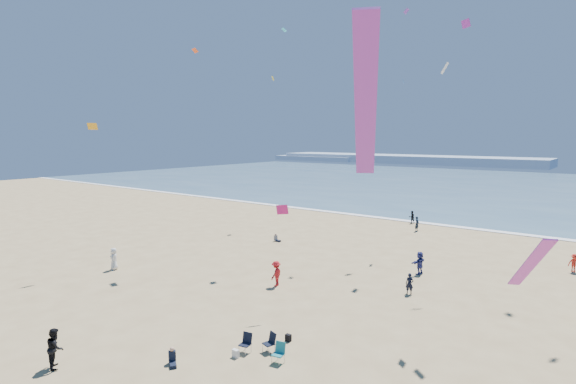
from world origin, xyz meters
The scene contains 10 objects.
ocean centered at (0.00, 95.00, 0.03)m, with size 220.00×100.00×0.06m, color #476B84.
surf_line centered at (0.00, 45.00, 0.04)m, with size 220.00×1.20×0.08m, color white.
headland_far centered at (-60.00, 170.00, 1.60)m, with size 110.00×20.00×3.20m, color #7A8EA8.
headland_near centered at (-100.00, 165.00, 1.00)m, with size 40.00×14.00×2.00m, color #7A8EA8.
standing_flyers centered at (1.32, 14.09, 0.87)m, with size 32.87×54.09×1.93m.
seated_group centered at (1.57, 4.98, 0.42)m, with size 27.54×34.42×0.84m.
chair_cluster centered at (1.96, 6.03, 0.50)m, with size 2.70×1.53×1.00m.
white_tote centered at (0.93, 5.08, 0.20)m, with size 0.35×0.20×0.40m, color silver.
black_backpack centered at (1.95, 8.09, 0.19)m, with size 0.30×0.22×0.38m, color black.
kites_aloft centered at (7.16, 13.11, 14.71)m, with size 39.83×43.07×29.28m.
Camera 1 is at (15.91, -10.24, 10.96)m, focal length 28.00 mm.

